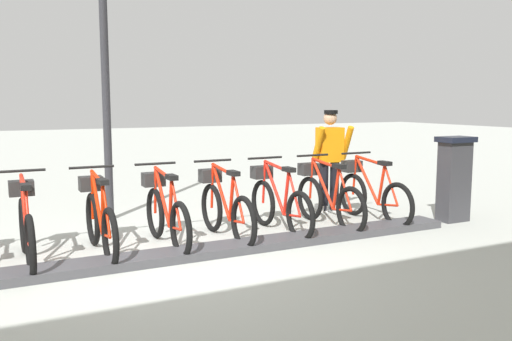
# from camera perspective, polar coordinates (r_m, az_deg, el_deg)

# --- Properties ---
(ground_plane) EXTENTS (60.00, 60.00, 0.00)m
(ground_plane) POSITION_cam_1_polar(r_m,az_deg,el_deg) (6.40, -9.46, -9.28)
(ground_plane) COLOR #B4B8B1
(dock_rail_base) EXTENTS (0.44, 8.05, 0.10)m
(dock_rail_base) POSITION_cam_1_polar(r_m,az_deg,el_deg) (6.38, -9.47, -8.85)
(dock_rail_base) COLOR #47474C
(dock_rail_base) RESTS_ON ground
(payment_kiosk) EXTENTS (0.36, 0.52, 1.28)m
(payment_kiosk) POSITION_cam_1_polar(r_m,az_deg,el_deg) (8.73, 19.97, -0.69)
(payment_kiosk) COLOR #38383D
(payment_kiosk) RESTS_ON ground
(bike_docked_0) EXTENTS (1.72, 0.54, 1.02)m
(bike_docked_0) POSITION_cam_1_polar(r_m,az_deg,el_deg) (8.44, 11.92, -2.29)
(bike_docked_0) COLOR black
(bike_docked_0) RESTS_ON ground
(bike_docked_1) EXTENTS (1.72, 0.54, 1.02)m
(bike_docked_1) POSITION_cam_1_polar(r_m,az_deg,el_deg) (7.97, 7.38, -2.76)
(bike_docked_1) COLOR black
(bike_docked_1) RESTS_ON ground
(bike_docked_2) EXTENTS (1.72, 0.54, 1.02)m
(bike_docked_2) POSITION_cam_1_polar(r_m,az_deg,el_deg) (7.55, 2.30, -3.27)
(bike_docked_2) COLOR black
(bike_docked_2) RESTS_ON ground
(bike_docked_3) EXTENTS (1.72, 0.54, 1.02)m
(bike_docked_3) POSITION_cam_1_polar(r_m,az_deg,el_deg) (7.20, -3.32, -3.79)
(bike_docked_3) COLOR black
(bike_docked_3) RESTS_ON ground
(bike_docked_4) EXTENTS (1.72, 0.54, 1.02)m
(bike_docked_4) POSITION_cam_1_polar(r_m,az_deg,el_deg) (6.93, -9.46, -4.33)
(bike_docked_4) COLOR black
(bike_docked_4) RESTS_ON ground
(bike_docked_5) EXTENTS (1.72, 0.54, 1.02)m
(bike_docked_5) POSITION_cam_1_polar(r_m,az_deg,el_deg) (6.74, -16.03, -4.84)
(bike_docked_5) COLOR black
(bike_docked_5) RESTS_ON ground
(bike_docked_6) EXTENTS (1.72, 0.54, 1.02)m
(bike_docked_6) POSITION_cam_1_polar(r_m,az_deg,el_deg) (6.65, -22.89, -5.31)
(bike_docked_6) COLOR black
(bike_docked_6) RESTS_ON ground
(worker_near_rack) EXTENTS (0.50, 0.65, 1.66)m
(worker_near_rack) POSITION_cam_1_polar(r_m,az_deg,el_deg) (8.99, 7.72, 1.47)
(worker_near_rack) COLOR white
(worker_near_rack) RESTS_ON ground
(lamp_post) EXTENTS (0.32, 0.32, 4.30)m
(lamp_post) POSITION_cam_1_polar(r_m,az_deg,el_deg) (8.58, -15.59, 13.52)
(lamp_post) COLOR #2D2D33
(lamp_post) RESTS_ON ground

